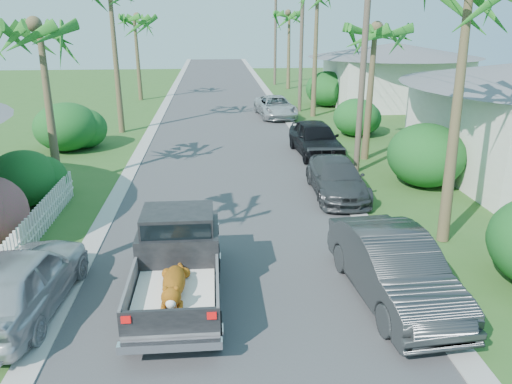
{
  "coord_description": "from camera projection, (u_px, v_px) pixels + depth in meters",
  "views": [
    {
      "loc": [
        -0.53,
        -7.52,
        6.44
      ],
      "look_at": [
        0.66,
        6.74,
        1.4
      ],
      "focal_mm": 35.0,
      "sensor_mm": 36.0,
      "label": 1
    }
  ],
  "objects": [
    {
      "name": "palm_r_d",
      "position": [
        290.0,
        13.0,
        45.12
      ],
      "size": [
        4.4,
        4.4,
        8.0
      ],
      "color": "brown",
      "rests_on": "ground"
    },
    {
      "name": "palm_r_b",
      "position": [
        375.0,
        29.0,
        21.89
      ],
      "size": [
        4.4,
        4.4,
        7.2
      ],
      "color": "brown",
      "rests_on": "ground"
    },
    {
      "name": "palm_l_b",
      "position": [
        38.0,
        25.0,
        17.95
      ],
      "size": [
        4.4,
        4.4,
        7.4
      ],
      "color": "brown",
      "rests_on": "ground"
    },
    {
      "name": "shrub_l_d",
      "position": [
        66.0,
        127.0,
        25.14
      ],
      "size": [
        3.2,
        3.52,
        2.4
      ],
      "primitive_type": "ellipsoid",
      "color": "#154A1B",
      "rests_on": "ground"
    },
    {
      "name": "shrub_l_c",
      "position": [
        23.0,
        179.0,
        17.74
      ],
      "size": [
        2.4,
        2.64,
        2.0
      ],
      "primitive_type": "ellipsoid",
      "color": "#154A1B",
      "rests_on": "ground"
    },
    {
      "name": "shrub_r_b",
      "position": [
        426.0,
        155.0,
        19.79
      ],
      "size": [
        3.0,
        3.3,
        2.5
      ],
      "primitive_type": "ellipsoid",
      "color": "#154A1B",
      "rests_on": "ground"
    },
    {
      "name": "picket_fence",
      "position": [
        20.0,
        244.0,
        13.78
      ],
      "size": [
        0.1,
        11.0,
        1.0
      ],
      "primitive_type": "cube",
      "color": "white",
      "rests_on": "ground"
    },
    {
      "name": "parked_car_ln",
      "position": [
        21.0,
        282.0,
        11.27
      ],
      "size": [
        2.21,
        4.72,
        1.56
      ],
      "primitive_type": "imported",
      "rotation": [
        0.0,
        0.0,
        3.06
      ],
      "color": "#B7B9BF",
      "rests_on": "ground"
    },
    {
      "name": "road",
      "position": [
        223.0,
        120.0,
        32.75
      ],
      "size": [
        8.0,
        100.0,
        0.02
      ],
      "primitive_type": "cube",
      "color": "#38383A",
      "rests_on": "ground"
    },
    {
      "name": "shrub_r_c",
      "position": [
        356.0,
        117.0,
        28.29
      ],
      "size": [
        2.6,
        2.86,
        2.1
      ],
      "primitive_type": "ellipsoid",
      "color": "#154A1B",
      "rests_on": "ground"
    },
    {
      "name": "utility_pole_d",
      "position": [
        275.0,
        37.0,
        48.58
      ],
      "size": [
        1.6,
        0.26,
        9.0
      ],
      "color": "brown",
      "rests_on": "ground"
    },
    {
      "name": "curb_right",
      "position": [
        288.0,
        119.0,
        33.08
      ],
      "size": [
        0.6,
        100.0,
        0.06
      ],
      "primitive_type": "cube",
      "color": "#A5A39E",
      "rests_on": "ground"
    },
    {
      "name": "utility_pole_b",
      "position": [
        363.0,
        64.0,
        20.38
      ],
      "size": [
        1.6,
        0.26,
        9.0
      ],
      "color": "brown",
      "rests_on": "ground"
    },
    {
      "name": "house_right_far",
      "position": [
        392.0,
        77.0,
        37.77
      ],
      "size": [
        9.0,
        8.0,
        4.6
      ],
      "color": "silver",
      "rests_on": "ground"
    },
    {
      "name": "parked_car_rn",
      "position": [
        394.0,
        268.0,
        11.79
      ],
      "size": [
        2.14,
        5.07,
        1.63
      ],
      "primitive_type": "imported",
      "rotation": [
        0.0,
        0.0,
        0.09
      ],
      "color": "#282A2C",
      "rests_on": "ground"
    },
    {
      "name": "parked_car_rd",
      "position": [
        276.0,
        107.0,
        33.67
      ],
      "size": [
        2.72,
        5.15,
        1.38
      ],
      "primitive_type": "imported",
      "rotation": [
        0.0,
        0.0,
        0.09
      ],
      "color": "#B8BBBF",
      "rests_on": "ground"
    },
    {
      "name": "parked_car_rf",
      "position": [
        316.0,
        139.0,
        24.29
      ],
      "size": [
        2.24,
        4.95,
        1.65
      ],
      "primitive_type": "imported",
      "rotation": [
        0.0,
        0.0,
        0.06
      ],
      "color": "black",
      "rests_on": "ground"
    },
    {
      "name": "palm_l_d",
      "position": [
        134.0,
        17.0,
        38.56
      ],
      "size": [
        4.4,
        4.4,
        7.7
      ],
      "color": "brown",
      "rests_on": "ground"
    },
    {
      "name": "utility_pole_c",
      "position": [
        301.0,
        45.0,
        34.48
      ],
      "size": [
        1.6,
        0.26,
        9.0
      ],
      "color": "brown",
      "rests_on": "ground"
    },
    {
      "name": "parked_car_rm",
      "position": [
        337.0,
        178.0,
        18.86
      ],
      "size": [
        1.97,
        4.63,
        1.33
      ],
      "primitive_type": "imported",
      "rotation": [
        0.0,
        0.0,
        -0.02
      ],
      "color": "#323538",
      "rests_on": "ground"
    },
    {
      "name": "pickup_truck",
      "position": [
        179.0,
        255.0,
        12.01
      ],
      "size": [
        1.98,
        5.12,
        2.06
      ],
      "color": "black",
      "rests_on": "ground"
    },
    {
      "name": "ground",
      "position": [
        251.0,
        384.0,
        9.25
      ],
      "size": [
        120.0,
        120.0,
        0.0
      ],
      "primitive_type": "plane",
      "color": "#305A22",
      "rests_on": "ground"
    },
    {
      "name": "shrub_r_d",
      "position": [
        327.0,
        89.0,
        37.65
      ],
      "size": [
        3.2,
        3.52,
        2.6
      ],
      "primitive_type": "ellipsoid",
      "color": "#154A1B",
      "rests_on": "ground"
    },
    {
      "name": "curb_left",
      "position": [
        157.0,
        121.0,
        32.4
      ],
      "size": [
        0.6,
        100.0,
        0.06
      ],
      "primitive_type": "cube",
      "color": "#A5A39E",
      "rests_on": "ground"
    }
  ]
}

